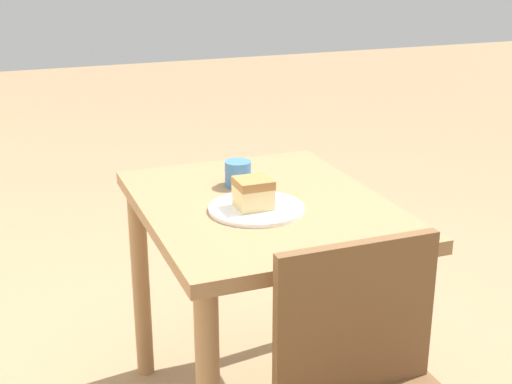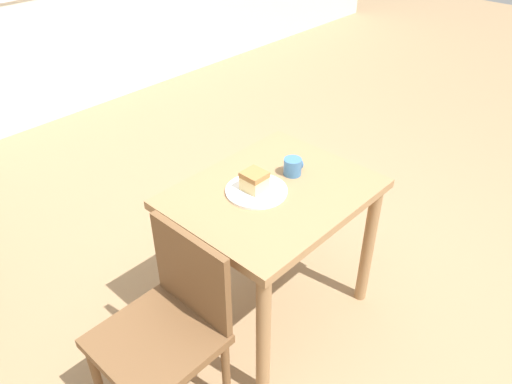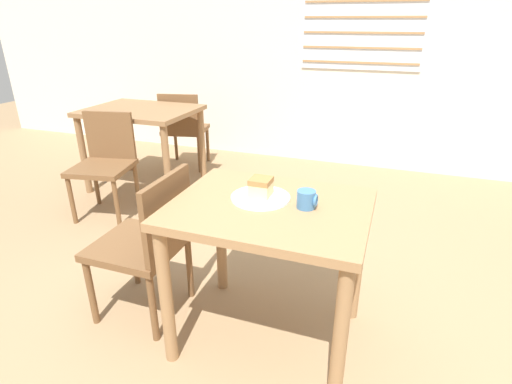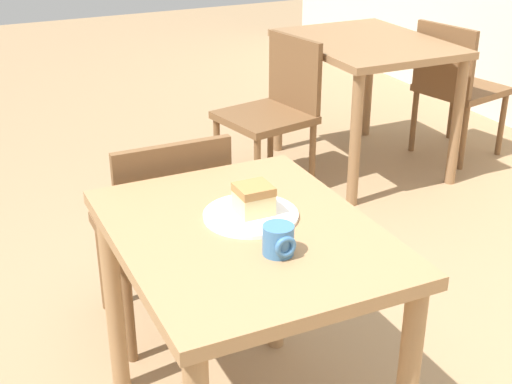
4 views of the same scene
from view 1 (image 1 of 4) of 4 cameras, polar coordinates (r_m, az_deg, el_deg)
dining_table_near at (r=2.14m, az=0.57°, el=-4.05°), size 0.88×0.70×0.75m
plate at (r=2.02m, az=0.03°, el=-1.33°), size 0.27×0.27×0.01m
cake_slice at (r=2.00m, az=-0.22°, el=-0.08°), size 0.09×0.10×0.08m
coffee_mug at (r=2.21m, az=-1.48°, el=1.49°), size 0.09×0.08×0.08m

